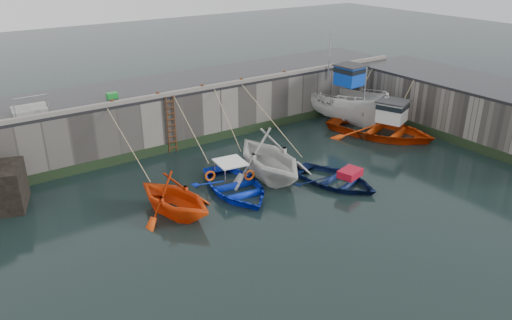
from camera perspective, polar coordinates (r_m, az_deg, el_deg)
ground at (r=21.75m, az=6.97°, el=-6.15°), size 120.00×120.00×0.00m
quay_back at (r=30.80m, az=-8.36°, el=5.88°), size 30.00×5.00×3.00m
quay_right at (r=33.17m, az=23.49°, el=5.44°), size 5.00×15.00×3.00m
road_back at (r=30.36m, az=-8.54°, el=8.72°), size 30.00×5.00×0.16m
road_right at (r=32.76m, az=23.93°, el=8.06°), size 5.00×15.00×0.16m
kerb_back at (r=28.29m, az=-6.40°, el=8.12°), size 30.00×0.30×0.20m
algae_back at (r=29.07m, az=-5.96°, el=2.31°), size 30.00×0.08×0.50m
algae_right at (r=31.50m, az=20.59°, el=2.59°), size 0.08×15.00×0.50m
ladder at (r=27.74m, az=-9.65°, el=4.00°), size 0.51×0.08×3.20m
boat_near_white at (r=21.94m, az=-9.26°, el=-6.02°), size 4.58×4.98×2.19m
boat_near_white_rope at (r=25.65m, az=-13.64°, el=-1.85°), size 0.04×4.74×3.10m
boat_near_blue at (r=23.53m, az=-2.36°, el=-3.56°), size 4.04×5.26×1.01m
boat_near_blue_rope at (r=26.95m, az=-7.29°, el=-0.07°), size 0.04×4.50×3.10m
boat_near_blacktrim at (r=24.92m, az=1.44°, el=-1.92°), size 5.11×5.75×2.78m
boat_near_blacktrim_rope at (r=28.08m, az=-3.51°, el=1.07°), size 0.04×4.18×3.10m
boat_near_navy at (r=24.53m, az=8.96°, el=-2.66°), size 4.21×5.11×0.92m
boat_near_navy_rope at (r=28.27m, az=1.59°, el=1.26°), size 0.04×6.27×3.10m
boat_far_white at (r=33.17m, az=9.68°, el=6.50°), size 3.48×7.56×5.83m
boat_far_orange at (r=31.09m, az=14.12°, el=3.50°), size 6.73×7.77×4.35m
fish_crate at (r=27.67m, az=-16.12°, el=7.09°), size 0.56×0.37×0.30m
railing at (r=26.57m, az=-24.47°, el=5.34°), size 1.60×1.05×1.00m
bollard_a at (r=26.49m, az=-16.10°, el=6.36°), size 0.18×0.18×0.28m
bollard_b at (r=27.33m, az=-11.15°, el=7.36°), size 0.18×0.18×0.28m
bollard_c at (r=28.45m, az=-6.15°, el=8.31°), size 0.18×0.18×0.28m
bollard_d at (r=29.73m, az=-1.70°, el=9.09°), size 0.18×0.18×0.28m
bollard_e at (r=31.53m, az=3.26°, el=9.90°), size 0.18×0.18×0.28m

